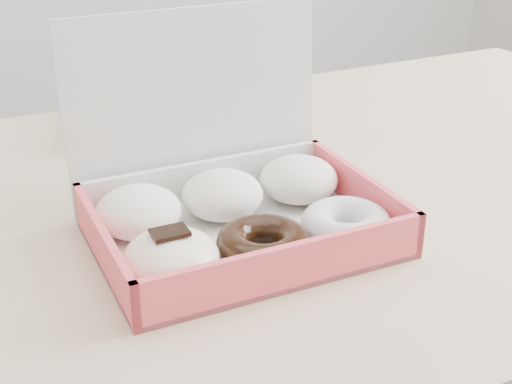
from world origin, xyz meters
name	(u,v)px	position (x,y,z in m)	size (l,w,h in m)	color
table	(361,219)	(0.00, 0.00, 0.67)	(1.20, 0.80, 0.75)	tan
donut_box	(232,205)	(-0.23, -0.09, 0.79)	(0.31, 0.25, 0.22)	white
newspapers	(176,111)	(-0.17, 0.26, 0.77)	(0.26, 0.21, 0.04)	silver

